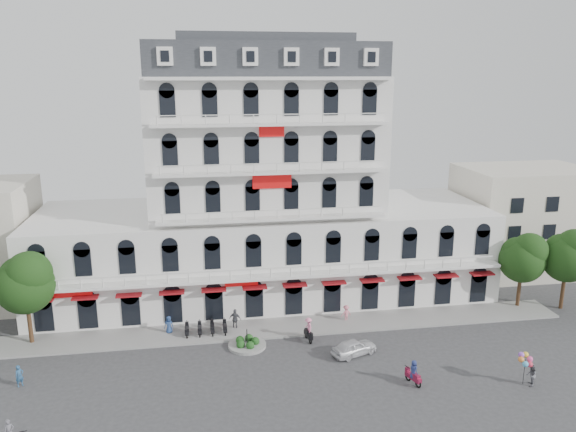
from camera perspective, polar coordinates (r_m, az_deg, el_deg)
The scene contains 17 objects.
ground at distance 43.65m, azimuth 0.67°, elevation -16.43°, with size 120.00×120.00×0.00m, color #38383A.
sidewalk at distance 51.45m, azimuth -1.09°, elevation -11.28°, with size 53.00×4.00×0.16m, color gray.
main_building at distance 56.67m, azimuth -2.44°, elevation 1.73°, with size 45.00×15.00×25.80m.
flank_building_east at distance 69.58m, azimuth 22.72°, elevation -0.35°, with size 14.00×10.00×12.00m, color beige.
traffic_island at distance 48.40m, azimuth -4.18°, elevation -12.83°, with size 3.20×3.20×1.60m.
parked_scooter_row at distance 50.89m, azimuth -8.31°, elevation -11.84°, with size 4.40×1.80×1.10m, color black, non-canonical shape.
tree_west_inner at distance 51.37m, azimuth -25.15°, elevation -5.98°, with size 4.76×4.76×8.25m.
tree_east_inner at distance 58.55m, azimuth 22.78°, elevation -3.80°, with size 4.40×4.37×7.57m.
tree_east_outer at distance 59.87m, azimuth 26.57°, elevation -3.49°, with size 4.65×4.65×8.05m.
parked_car at distance 47.20m, azimuth 6.72°, elevation -13.10°, with size 1.55×3.84×1.31m, color silver.
rider_east at distance 43.85m, azimuth 12.63°, elevation -15.27°, with size 0.84×1.64×1.93m.
rider_center at distance 48.88m, azimuth 2.08°, elevation -11.37°, with size 0.76×1.70×2.14m.
pedestrian_left at distance 51.26m, azimuth -12.01°, elevation -10.79°, with size 0.81×0.53×1.66m, color navy.
pedestrian_mid at distance 51.19m, azimuth -5.38°, elevation -10.40°, with size 1.12×0.47×1.91m, color #4C4D53.
pedestrian_right at distance 52.81m, azimuth 5.91°, elevation -9.81°, with size 1.02×0.58×1.57m, color #DB7486.
pedestrian_far at distance 46.97m, azimuth -25.62°, elevation -14.44°, with size 0.60×0.40×1.66m, color #2A547F.
balloon_vendor at distance 46.09m, azimuth 23.30°, elevation -14.13°, with size 1.45×1.34×2.45m.
Camera 1 is at (-6.52, -36.91, 22.37)m, focal length 35.00 mm.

